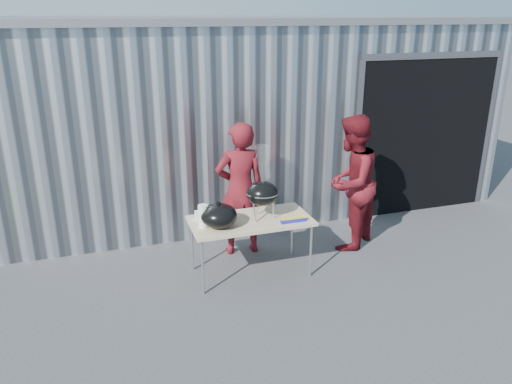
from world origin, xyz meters
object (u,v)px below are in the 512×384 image
object	(u,v)px
kettle_grill	(262,186)
person_cook	(240,189)
folding_table	(251,222)
person_bystander	(351,183)

from	to	relation	value
kettle_grill	person_cook	size ratio (longest dim) A/B	0.50
folding_table	kettle_grill	distance (m)	0.49
kettle_grill	person_bystander	size ratio (longest dim) A/B	0.49
person_cook	person_bystander	world-z (taller)	person_bystander
folding_table	person_cook	world-z (taller)	person_cook
folding_table	person_bystander	world-z (taller)	person_bystander
folding_table	kettle_grill	world-z (taller)	kettle_grill
kettle_grill	person_bystander	xyz separation A→B (m)	(1.42, 0.36, -0.23)
person_bystander	folding_table	bearing A→B (deg)	-26.46
person_bystander	person_cook	bearing A→B (deg)	-50.02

